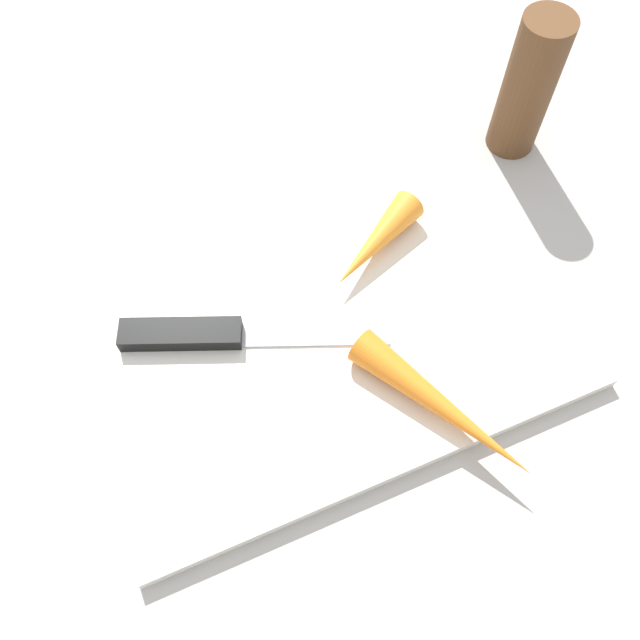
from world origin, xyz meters
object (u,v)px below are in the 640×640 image
object	(u,v)px
knife	(199,334)
carrot_long	(441,406)
carrot_short	(375,243)
pepper_grinder	(528,87)
cutting_board	(320,324)

from	to	relation	value
knife	carrot_long	bearing A→B (deg)	-19.95
carrot_long	carrot_short	bearing A→B (deg)	147.40
carrot_short	pepper_grinder	world-z (taller)	pepper_grinder
carrot_long	pepper_grinder	xyz separation A→B (m)	(0.18, 0.21, 0.04)
carrot_short	knife	bearing A→B (deg)	-22.33
cutting_board	carrot_long	distance (m)	0.11
knife	carrot_long	size ratio (longest dim) A/B	1.32
carrot_long	pepper_grinder	bearing A→B (deg)	112.39
carrot_long	pepper_grinder	size ratio (longest dim) A/B	1.13
carrot_long	pepper_grinder	world-z (taller)	pepper_grinder
cutting_board	carrot_short	distance (m)	0.08
cutting_board	pepper_grinder	bearing A→B (deg)	24.81
pepper_grinder	carrot_long	bearing A→B (deg)	-131.30
cutting_board	knife	bearing A→B (deg)	166.36
cutting_board	knife	size ratio (longest dim) A/B	1.87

